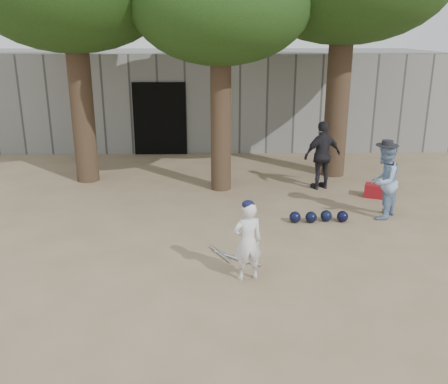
{
  "coord_description": "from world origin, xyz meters",
  "views": [
    {
      "loc": [
        0.41,
        -7.37,
        3.67
      ],
      "look_at": [
        0.6,
        1.0,
        0.95
      ],
      "focal_mm": 40.0,
      "sensor_mm": 36.0,
      "label": 1
    }
  ],
  "objects_px": {
    "boy_player": "(248,242)",
    "spectator_dark": "(322,155)",
    "red_bag": "(374,191)",
    "spectator_blue": "(384,181)"
  },
  "relations": [
    {
      "from": "boy_player",
      "to": "spectator_dark",
      "type": "xyz_separation_m",
      "value": [
        2.1,
        4.62,
        0.2
      ]
    },
    {
      "from": "spectator_dark",
      "to": "red_bag",
      "type": "distance_m",
      "value": 1.46
    },
    {
      "from": "spectator_blue",
      "to": "red_bag",
      "type": "distance_m",
      "value": 1.48
    },
    {
      "from": "boy_player",
      "to": "spectator_blue",
      "type": "xyz_separation_m",
      "value": [
        2.92,
        2.6,
        0.15
      ]
    },
    {
      "from": "red_bag",
      "to": "boy_player",
      "type": "bearing_deg",
      "value": -129.23
    },
    {
      "from": "red_bag",
      "to": "spectator_blue",
      "type": "bearing_deg",
      "value": -101.88
    },
    {
      "from": "spectator_dark",
      "to": "spectator_blue",
      "type": "bearing_deg",
      "value": 91.73
    },
    {
      "from": "spectator_dark",
      "to": "boy_player",
      "type": "bearing_deg",
      "value": 45.14
    },
    {
      "from": "boy_player",
      "to": "spectator_dark",
      "type": "bearing_deg",
      "value": -127.93
    },
    {
      "from": "spectator_blue",
      "to": "red_bag",
      "type": "bearing_deg",
      "value": -154.49
    }
  ]
}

